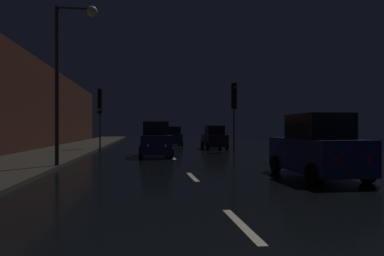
{
  "coord_description": "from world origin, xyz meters",
  "views": [
    {
      "loc": [
        -1.66,
        -2.8,
        1.65
      ],
      "look_at": [
        1.26,
        18.23,
        1.7
      ],
      "focal_mm": 32.71,
      "sensor_mm": 36.0,
      "label": 1
    }
  ],
  "objects_px": {
    "car_parked_right_far": "(214,138)",
    "car_distant_taillights": "(173,137)",
    "traffic_light_far_left": "(100,106)",
    "car_parked_right_near": "(317,148)",
    "car_approaching_headlights": "(155,140)",
    "streetlamp_overhead": "(69,59)",
    "traffic_light_far_right": "(234,102)"
  },
  "relations": [
    {
      "from": "traffic_light_far_left",
      "to": "car_parked_right_near",
      "type": "distance_m",
      "value": 18.96
    },
    {
      "from": "streetlamp_overhead",
      "to": "car_parked_right_near",
      "type": "distance_m",
      "value": 10.28
    },
    {
      "from": "traffic_light_far_left",
      "to": "streetlamp_overhead",
      "type": "xyz_separation_m",
      "value": [
        0.28,
        -12.65,
        1.11
      ]
    },
    {
      "from": "car_parked_right_far",
      "to": "traffic_light_far_left",
      "type": "bearing_deg",
      "value": 96.11
    },
    {
      "from": "streetlamp_overhead",
      "to": "car_distant_taillights",
      "type": "distance_m",
      "value": 21.55
    },
    {
      "from": "traffic_light_far_right",
      "to": "car_approaching_headlights",
      "type": "bearing_deg",
      "value": -63.63
    },
    {
      "from": "streetlamp_overhead",
      "to": "traffic_light_far_right",
      "type": "bearing_deg",
      "value": 46.52
    },
    {
      "from": "traffic_light_far_right",
      "to": "car_approaching_headlights",
      "type": "height_order",
      "value": "traffic_light_far_right"
    },
    {
      "from": "traffic_light_far_left",
      "to": "streetlamp_overhead",
      "type": "height_order",
      "value": "streetlamp_overhead"
    },
    {
      "from": "traffic_light_far_left",
      "to": "car_parked_right_near",
      "type": "height_order",
      "value": "traffic_light_far_left"
    },
    {
      "from": "traffic_light_far_left",
      "to": "traffic_light_far_right",
      "type": "distance_m",
      "value": 10.27
    },
    {
      "from": "traffic_light_far_left",
      "to": "car_parked_right_far",
      "type": "height_order",
      "value": "traffic_light_far_left"
    },
    {
      "from": "car_distant_taillights",
      "to": "car_parked_right_near",
      "type": "bearing_deg",
      "value": -173.23
    },
    {
      "from": "traffic_light_far_right",
      "to": "car_parked_right_far",
      "type": "relative_size",
      "value": 1.32
    },
    {
      "from": "traffic_light_far_left",
      "to": "car_parked_right_far",
      "type": "bearing_deg",
      "value": 102.12
    },
    {
      "from": "streetlamp_overhead",
      "to": "car_approaching_headlights",
      "type": "distance_m",
      "value": 7.97
    },
    {
      "from": "car_approaching_headlights",
      "to": "car_parked_right_near",
      "type": "height_order",
      "value": "car_parked_right_near"
    },
    {
      "from": "traffic_light_far_right",
      "to": "streetlamp_overhead",
      "type": "distance_m",
      "value": 14.11
    },
    {
      "from": "traffic_light_far_left",
      "to": "car_approaching_headlights",
      "type": "height_order",
      "value": "traffic_light_far_left"
    },
    {
      "from": "streetlamp_overhead",
      "to": "car_parked_right_far",
      "type": "xyz_separation_m",
      "value": [
        8.89,
        13.63,
        -3.65
      ]
    },
    {
      "from": "car_parked_right_far",
      "to": "car_distant_taillights",
      "type": "relative_size",
      "value": 1.02
    },
    {
      "from": "car_approaching_headlights",
      "to": "car_parked_right_far",
      "type": "bearing_deg",
      "value": 145.82
    },
    {
      "from": "traffic_light_far_left",
      "to": "car_parked_right_near",
      "type": "relative_size",
      "value": 1.1
    },
    {
      "from": "traffic_light_far_left",
      "to": "traffic_light_far_right",
      "type": "bearing_deg",
      "value": 82.32
    },
    {
      "from": "car_parked_right_far",
      "to": "car_distant_taillights",
      "type": "distance_m",
      "value": 7.32
    },
    {
      "from": "car_approaching_headlights",
      "to": "car_distant_taillights",
      "type": "bearing_deg",
      "value": 170.97
    },
    {
      "from": "car_parked_right_far",
      "to": "car_approaching_headlights",
      "type": "bearing_deg",
      "value": 145.82
    },
    {
      "from": "traffic_light_far_left",
      "to": "car_approaching_headlights",
      "type": "distance_m",
      "value": 8.11
    },
    {
      "from": "car_approaching_headlights",
      "to": "car_parked_right_near",
      "type": "distance_m",
      "value": 11.09
    },
    {
      "from": "car_approaching_headlights",
      "to": "car_parked_right_far",
      "type": "distance_m",
      "value": 9.15
    },
    {
      "from": "streetlamp_overhead",
      "to": "car_parked_right_near",
      "type": "height_order",
      "value": "streetlamp_overhead"
    },
    {
      "from": "car_parked_right_far",
      "to": "car_parked_right_near",
      "type": "distance_m",
      "value": 17.4
    }
  ]
}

